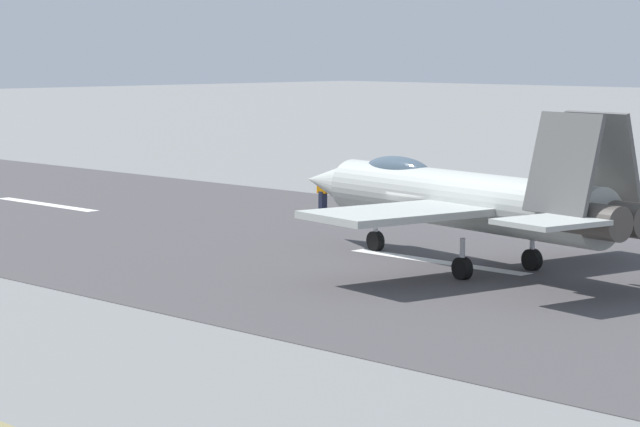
% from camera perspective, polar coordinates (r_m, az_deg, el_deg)
% --- Properties ---
extents(ground_plane, '(400.00, 400.00, 0.00)m').
position_cam_1_polar(ground_plane, '(48.98, 4.57, -2.00)').
color(ground_plane, slate).
extents(runway_strip, '(240.00, 26.00, 0.02)m').
position_cam_1_polar(runway_strip, '(48.97, 4.59, -1.99)').
color(runway_strip, '#444244').
rests_on(runway_strip, ground).
extents(fighter_jet, '(17.79, 13.63, 5.67)m').
position_cam_1_polar(fighter_jet, '(47.20, 5.97, 0.67)').
color(fighter_jet, '#AAAFA9').
rests_on(fighter_jet, ground).
extents(crew_person, '(0.69, 0.36, 1.66)m').
position_cam_1_polar(crew_person, '(64.28, 0.12, 0.90)').
color(crew_person, '#1E2338').
rests_on(crew_person, ground).
extents(marker_cone_mid, '(0.44, 0.44, 0.55)m').
position_cam_1_polar(marker_cone_mid, '(62.28, 7.59, 0.13)').
color(marker_cone_mid, orange).
rests_on(marker_cone_mid, ground).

